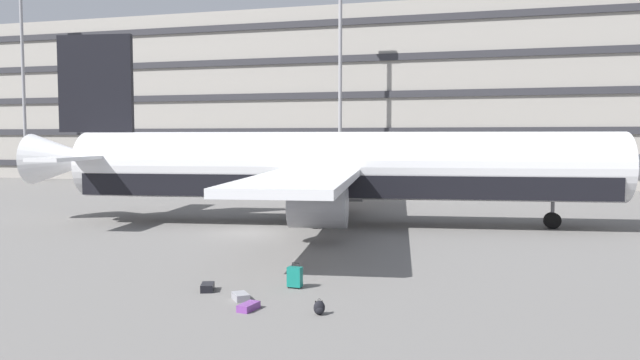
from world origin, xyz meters
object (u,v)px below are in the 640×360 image
object	(u,v)px
suitcase_laid_flat	(208,287)
suitcase_scuffed	(249,307)
suitcase_red	(241,297)
suitcase_large	(295,277)
airliner	(334,169)
backpack_orange	(319,308)

from	to	relation	value
suitcase_laid_flat	suitcase_scuffed	distance (m)	2.73
suitcase_red	suitcase_scuffed	bearing A→B (deg)	-55.98
suitcase_red	suitcase_large	world-z (taller)	suitcase_large
suitcase_large	suitcase_scuffed	xyz separation A→B (m)	(-0.52, -2.83, -0.28)
airliner	suitcase_large	size ratio (longest dim) A/B	44.44
suitcase_red	backpack_orange	size ratio (longest dim) A/B	1.69
suitcase_red	suitcase_laid_flat	world-z (taller)	suitcase_laid_flat
suitcase_red	suitcase_laid_flat	bearing A→B (deg)	152.86
suitcase_scuffed	backpack_orange	world-z (taller)	backpack_orange
suitcase_red	suitcase_laid_flat	size ratio (longest dim) A/B	1.02
suitcase_red	suitcase_large	bearing A→B (deg)	58.19
airliner	suitcase_scuffed	xyz separation A→B (m)	(1.76, -17.51, -3.12)
suitcase_red	suitcase_scuffed	size ratio (longest dim) A/B	0.95
airliner	backpack_orange	bearing A→B (deg)	-77.47
suitcase_laid_flat	suitcase_large	bearing A→B (deg)	22.84
suitcase_laid_flat	suitcase_scuffed	world-z (taller)	suitcase_laid_flat
suitcase_large	suitcase_scuffed	world-z (taller)	suitcase_large
suitcase_laid_flat	backpack_orange	bearing A→B (deg)	-21.13
airliner	suitcase_large	bearing A→B (deg)	-81.19
suitcase_laid_flat	suitcase_large	size ratio (longest dim) A/B	0.92
airliner	suitcase_laid_flat	world-z (taller)	airliner
airliner	backpack_orange	distance (m)	18.11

